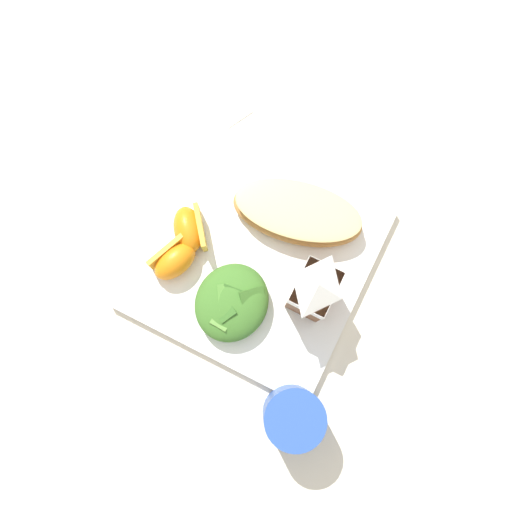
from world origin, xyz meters
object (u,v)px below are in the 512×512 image
(green_salad_pile, at_px, (235,304))
(white_plate, at_px, (256,258))
(milk_carton, at_px, (314,290))
(drinking_blue_cup, at_px, (293,416))
(orange_wedge_middle, at_px, (174,260))
(orange_wedge_front, at_px, (190,229))
(cheesy_pizza_bread, at_px, (298,213))
(paper_napkin, at_px, (198,103))

(green_salad_pile, bearing_deg, white_plate, -176.69)
(milk_carton, relative_size, drinking_blue_cup, 1.21)
(green_salad_pile, xyz_separation_m, milk_carton, (-0.05, 0.08, 0.04))
(orange_wedge_middle, bearing_deg, milk_carton, 102.79)
(orange_wedge_front, height_order, orange_wedge_middle, same)
(cheesy_pizza_bread, bearing_deg, orange_wedge_middle, -42.02)
(white_plate, relative_size, paper_napkin, 2.55)
(orange_wedge_middle, relative_size, drinking_blue_cup, 0.76)
(drinking_blue_cup, bearing_deg, paper_napkin, -136.79)
(cheesy_pizza_bread, distance_m, orange_wedge_middle, 0.17)
(white_plate, distance_m, milk_carton, 0.11)
(cheesy_pizza_bread, bearing_deg, orange_wedge_front, -54.49)
(paper_napkin, bearing_deg, milk_carton, 55.57)
(green_salad_pile, distance_m, milk_carton, 0.10)
(cheesy_pizza_bread, relative_size, drinking_blue_cup, 2.02)
(orange_wedge_front, bearing_deg, orange_wedge_middle, 1.38)
(green_salad_pile, relative_size, orange_wedge_front, 1.44)
(white_plate, distance_m, cheesy_pizza_bread, 0.08)
(milk_carton, relative_size, orange_wedge_middle, 1.59)
(orange_wedge_middle, distance_m, paper_napkin, 0.23)
(paper_napkin, relative_size, drinking_blue_cup, 1.21)
(orange_wedge_front, relative_size, drinking_blue_cup, 0.77)
(orange_wedge_front, bearing_deg, cheesy_pizza_bread, 125.51)
(cheesy_pizza_bread, relative_size, milk_carton, 1.66)
(cheesy_pizza_bread, xyz_separation_m, drinking_blue_cup, (0.23, 0.10, 0.01))
(white_plate, bearing_deg, orange_wedge_front, -84.71)
(green_salad_pile, relative_size, drinking_blue_cup, 1.10)
(orange_wedge_middle, bearing_deg, orange_wedge_front, -178.62)
(paper_napkin, xyz_separation_m, drinking_blue_cup, (0.32, 0.30, 0.04))
(paper_napkin, bearing_deg, orange_wedge_middle, 21.03)
(white_plate, relative_size, orange_wedge_front, 4.03)
(milk_carton, height_order, drinking_blue_cup, milk_carton)
(orange_wedge_front, xyz_separation_m, drinking_blue_cup, (0.15, 0.22, 0.01))
(orange_wedge_middle, bearing_deg, paper_napkin, -158.97)
(white_plate, bearing_deg, cheesy_pizza_bread, 162.12)
(milk_carton, bearing_deg, green_salad_pile, -55.55)
(orange_wedge_front, xyz_separation_m, paper_napkin, (-0.17, -0.08, -0.03))
(drinking_blue_cup, bearing_deg, green_salad_pile, -125.76)
(cheesy_pizza_bread, xyz_separation_m, green_salad_pile, (0.14, -0.02, 0.00))
(green_salad_pile, height_order, milk_carton, milk_carton)
(cheesy_pizza_bread, bearing_deg, green_salad_pile, -7.94)
(cheesy_pizza_bread, bearing_deg, drinking_blue_cup, 24.28)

